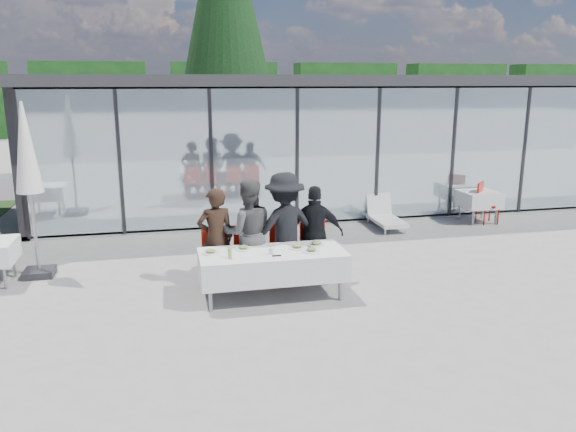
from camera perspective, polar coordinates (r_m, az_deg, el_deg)
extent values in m
plane|color=gray|center=(9.21, 0.45, -7.56)|extent=(90.00, 90.00, 0.00)
cube|color=gray|center=(17.14, 0.96, 2.62)|extent=(14.00, 8.00, 0.10)
cube|color=black|center=(20.71, -1.57, 8.86)|extent=(14.00, 0.20, 3.20)
cube|color=black|center=(16.72, -22.85, 6.65)|extent=(0.20, 8.00, 3.20)
cube|color=black|center=(19.70, 21.08, 7.71)|extent=(0.20, 8.00, 3.20)
cube|color=silver|center=(13.12, 5.05, 6.02)|extent=(13.60, 0.06, 3.10)
cube|color=#2D2D30|center=(16.44, 1.34, 13.61)|extent=(14.80, 8.80, 0.24)
cube|color=#262628|center=(12.83, -25.40, 4.58)|extent=(0.08, 0.10, 3.10)
cube|color=#262628|center=(12.54, -16.71, 5.15)|extent=(0.08, 0.10, 3.10)
cube|color=#262628|center=(12.55, -7.80, 5.60)|extent=(0.08, 0.10, 3.10)
cube|color=#262628|center=(12.86, 0.90, 5.92)|extent=(0.08, 0.10, 3.10)
cube|color=#262628|center=(13.44, 9.03, 6.09)|extent=(0.08, 0.10, 3.10)
cube|color=#262628|center=(14.26, 16.36, 6.14)|extent=(0.08, 0.10, 3.10)
cube|color=#262628|center=(15.29, 22.79, 6.10)|extent=(0.08, 0.10, 3.10)
cube|color=#B4190C|center=(15.21, -6.91, 2.63)|extent=(0.45, 0.45, 0.90)
cube|color=#B4190C|center=(15.90, -1.70, 3.21)|extent=(0.45, 0.45, 0.90)
cube|color=#B4190C|center=(16.08, 7.43, 3.22)|extent=(0.45, 0.45, 0.90)
cube|color=#B4190C|center=(17.48, 12.84, 3.83)|extent=(0.45, 0.45, 0.90)
cube|color=#103412|center=(36.60, -19.30, 11.14)|extent=(6.50, 2.00, 4.40)
cube|color=#103412|center=(36.59, -6.51, 11.80)|extent=(6.50, 2.00, 4.40)
cube|color=#103412|center=(38.29, 5.75, 11.90)|extent=(6.50, 2.00, 4.40)
cube|color=#103412|center=(41.48, 16.52, 11.55)|extent=(6.50, 2.00, 4.40)
cube|color=#103412|center=(45.87, 25.47, 10.95)|extent=(6.50, 2.00, 4.40)
cube|color=silver|center=(8.75, -1.58, -4.95)|extent=(2.26, 0.96, 0.42)
cylinder|color=gray|center=(8.37, -7.90, -7.32)|extent=(0.06, 0.06, 0.71)
cylinder|color=gray|center=(8.73, 5.36, -6.34)|extent=(0.06, 0.06, 0.71)
cylinder|color=gray|center=(9.02, -8.28, -5.76)|extent=(0.06, 0.06, 0.71)
cylinder|color=gray|center=(9.36, 4.05, -4.92)|extent=(0.06, 0.06, 0.71)
imported|color=black|center=(9.20, -7.34, -2.24)|extent=(0.68, 0.68, 1.66)
cube|color=#B4190C|center=(9.30, -7.26, -4.51)|extent=(0.44, 0.44, 0.05)
cube|color=#B4190C|center=(9.42, -7.42, -2.69)|extent=(0.44, 0.04, 0.55)
cylinder|color=#B4190C|center=(9.19, -8.23, -6.31)|extent=(0.04, 0.04, 0.43)
cylinder|color=#B4190C|center=(9.22, -5.99, -6.18)|extent=(0.04, 0.04, 0.43)
cylinder|color=#B4190C|center=(9.53, -8.41, -5.58)|extent=(0.04, 0.04, 0.43)
cylinder|color=#B4190C|center=(9.56, -6.25, -5.46)|extent=(0.04, 0.04, 0.43)
imported|color=#4E4E4E|center=(9.24, -4.07, -1.71)|extent=(0.92, 0.92, 1.78)
cube|color=#B4190C|center=(9.36, -4.02, -4.32)|extent=(0.44, 0.44, 0.05)
cube|color=#B4190C|center=(9.47, -4.23, -2.51)|extent=(0.44, 0.04, 0.55)
cylinder|color=#B4190C|center=(9.24, -4.94, -6.11)|extent=(0.04, 0.04, 0.43)
cylinder|color=#B4190C|center=(9.29, -2.72, -5.96)|extent=(0.04, 0.04, 0.43)
cylinder|color=#B4190C|center=(9.58, -5.23, -5.39)|extent=(0.04, 0.04, 0.43)
cylinder|color=#B4190C|center=(9.63, -3.09, -5.26)|extent=(0.04, 0.04, 0.43)
imported|color=black|center=(9.33, -0.36, -1.23)|extent=(1.44, 1.44, 1.87)
cube|color=#B4190C|center=(9.46, -0.34, -4.08)|extent=(0.44, 0.44, 0.05)
cube|color=#B4190C|center=(9.58, -0.60, -2.30)|extent=(0.44, 0.04, 0.55)
cylinder|color=#B4190C|center=(9.33, -1.19, -5.85)|extent=(0.04, 0.04, 0.43)
cylinder|color=#B4190C|center=(9.41, 0.97, -5.69)|extent=(0.04, 0.04, 0.43)
cylinder|color=#B4190C|center=(9.67, -1.62, -5.16)|extent=(0.04, 0.04, 0.43)
cylinder|color=#B4190C|center=(9.74, 0.47, -5.01)|extent=(0.04, 0.04, 0.43)
imported|color=black|center=(9.49, 2.78, -1.76)|extent=(1.17, 1.17, 1.62)
cube|color=#B4190C|center=(9.58, 2.77, -3.86)|extent=(0.44, 0.44, 0.05)
cube|color=#B4190C|center=(9.70, 2.48, -2.11)|extent=(0.44, 0.04, 0.55)
cylinder|color=#B4190C|center=(9.45, 1.98, -5.62)|extent=(0.04, 0.04, 0.43)
cylinder|color=#B4190C|center=(9.54, 4.09, -5.45)|extent=(0.04, 0.04, 0.43)
cylinder|color=#B4190C|center=(9.78, 1.45, -4.94)|extent=(0.04, 0.04, 0.43)
cylinder|color=#B4190C|center=(9.87, 3.49, -4.79)|extent=(0.04, 0.04, 0.43)
cylinder|color=silver|center=(8.68, -7.86, -3.72)|extent=(0.28, 0.28, 0.01)
ellipsoid|color=#AD9945|center=(8.67, -7.86, -3.51)|extent=(0.15, 0.15, 0.05)
cylinder|color=silver|center=(8.82, -4.53, -3.36)|extent=(0.28, 0.28, 0.01)
ellipsoid|color=#456224|center=(8.81, -4.53, -3.15)|extent=(0.15, 0.15, 0.05)
cylinder|color=silver|center=(8.86, 0.93, -3.25)|extent=(0.28, 0.28, 0.01)
ellipsoid|color=#AD9945|center=(8.85, 0.93, -3.04)|extent=(0.15, 0.15, 0.05)
cylinder|color=silver|center=(9.02, 2.92, -2.95)|extent=(0.28, 0.28, 0.01)
ellipsoid|color=#456224|center=(9.01, 2.92, -2.74)|extent=(0.15, 0.15, 0.05)
cylinder|color=silver|center=(8.69, 2.37, -3.59)|extent=(0.28, 0.28, 0.01)
ellipsoid|color=#456224|center=(8.68, 2.38, -3.38)|extent=(0.15, 0.15, 0.05)
cylinder|color=#93B94D|center=(8.38, -5.92, -3.82)|extent=(0.06, 0.06, 0.15)
cylinder|color=silver|center=(8.54, -1.71, -3.59)|extent=(0.07, 0.07, 0.10)
cube|color=black|center=(8.46, -1.16, -4.06)|extent=(0.14, 0.03, 0.01)
cylinder|color=gray|center=(10.24, -26.90, -4.75)|extent=(0.05, 0.05, 0.72)
cylinder|color=gray|center=(10.79, -26.15, -3.77)|extent=(0.05, 0.05, 0.72)
cube|color=silver|center=(14.18, 18.82, 1.65)|extent=(0.86, 0.86, 0.36)
cylinder|color=gray|center=(13.82, 18.33, 0.54)|extent=(0.05, 0.05, 0.72)
cylinder|color=gray|center=(14.13, 20.42, 0.65)|extent=(0.05, 0.05, 0.72)
cylinder|color=gray|center=(14.32, 17.12, 1.07)|extent=(0.05, 0.05, 0.72)
cylinder|color=gray|center=(14.63, 19.17, 1.17)|extent=(0.05, 0.05, 0.72)
cube|color=#B4190C|center=(14.13, 19.64, 1.08)|extent=(0.62, 0.62, 0.05)
cube|color=#B4190C|center=(14.12, 18.94, 2.17)|extent=(0.34, 0.34, 0.55)
cylinder|color=#B4190C|center=(13.93, 19.32, -0.05)|extent=(0.04, 0.04, 0.43)
cylinder|color=#B4190C|center=(14.13, 20.57, 0.03)|extent=(0.04, 0.04, 0.43)
cylinder|color=#B4190C|center=(14.23, 18.57, 0.29)|extent=(0.04, 0.04, 0.43)
cylinder|color=#B4190C|center=(14.42, 19.80, 0.35)|extent=(0.04, 0.04, 0.43)
cube|color=#B4190C|center=(15.41, 19.79, 2.06)|extent=(0.62, 0.62, 0.05)
cube|color=#B4190C|center=(15.31, 20.58, 2.88)|extent=(0.36, 0.32, 0.55)
cylinder|color=#B4190C|center=(15.21, 19.51, 1.04)|extent=(0.04, 0.04, 0.43)
cylinder|color=#B4190C|center=(15.40, 20.64, 1.09)|extent=(0.04, 0.04, 0.43)
cylinder|color=#B4190C|center=(15.51, 18.81, 1.33)|extent=(0.04, 0.04, 0.43)
cylinder|color=#B4190C|center=(15.70, 19.94, 1.38)|extent=(0.04, 0.04, 0.43)
cube|color=black|center=(10.75, -23.93, -5.27)|extent=(0.50, 0.50, 0.12)
cylinder|color=gray|center=(10.43, -24.61, 1.45)|extent=(0.06, 0.06, 2.70)
cone|color=silver|center=(10.30, -25.10, 6.32)|extent=(0.44, 0.44, 1.51)
cube|color=silver|center=(13.14, 9.99, -0.43)|extent=(0.62, 1.31, 0.08)
cube|color=silver|center=(13.58, 9.20, 1.23)|extent=(0.60, 0.27, 0.54)
cylinder|color=silver|center=(12.59, 9.86, -1.57)|extent=(0.04, 0.04, 0.14)
cylinder|color=silver|center=(12.78, 11.94, -1.43)|extent=(0.04, 0.04, 0.14)
cylinder|color=silver|center=(13.58, 8.11, -0.38)|extent=(0.04, 0.04, 0.14)
cylinder|color=silver|center=(13.76, 10.06, -0.27)|extent=(0.04, 0.04, 0.14)
cylinder|color=#382316|center=(21.62, -6.06, 7.39)|extent=(0.44, 0.44, 2.00)
cone|color=black|center=(21.66, -6.41, 20.65)|extent=(4.00, 4.00, 9.00)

